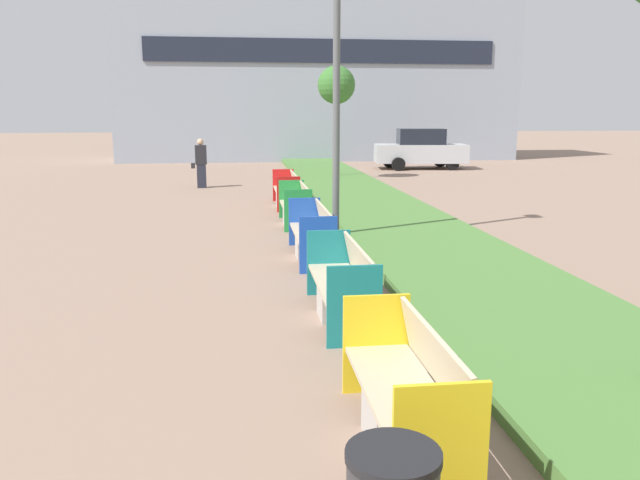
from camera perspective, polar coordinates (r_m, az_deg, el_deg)
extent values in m
cube|color=#4C7A38|center=(10.24, 13.07, -2.76)|extent=(2.80, 120.00, 0.18)
cube|color=#939EAD|center=(36.12, -0.26, 15.71)|extent=(21.67, 5.06, 10.39)
cube|color=#1E2333|center=(33.61, 0.28, 16.91)|extent=(18.20, 0.08, 1.20)
cube|color=#ADA8A0|center=(5.13, 7.42, -15.95)|extent=(0.52, 0.60, 0.42)
cube|color=#BCAD8E|center=(5.02, 7.49, -13.62)|extent=(0.58, 1.87, 0.05)
cube|color=#BCAD8E|center=(4.99, 10.62, -10.61)|extent=(0.14, 1.79, 0.48)
cube|color=yellow|center=(4.20, 10.93, -18.62)|extent=(0.62, 0.04, 0.94)
cube|color=yellow|center=(5.87, 5.14, -9.44)|extent=(0.62, 0.04, 0.94)
cube|color=#ADA8A0|center=(7.97, 1.81, -5.67)|extent=(0.52, 0.60, 0.42)
cube|color=#BCAD8E|center=(7.91, 1.82, -4.07)|extent=(0.58, 2.05, 0.05)
cube|color=#BCAD8E|center=(7.89, 3.77, -2.17)|extent=(0.14, 1.96, 0.48)
cube|color=#197A7F|center=(6.91, 3.16, -6.12)|extent=(0.62, 0.04, 0.94)
cube|color=#197A7F|center=(8.90, 0.78, -2.08)|extent=(0.62, 0.04, 0.94)
cube|color=#ADA8A0|center=(11.21, -0.85, -0.60)|extent=(0.52, 0.60, 0.42)
cube|color=#BCAD8E|center=(11.17, -0.85, 0.55)|extent=(0.58, 2.21, 0.05)
cube|color=#BCAD8E|center=(11.15, 0.52, 1.91)|extent=(0.14, 2.12, 0.48)
cube|color=blue|center=(10.07, -0.16, -0.47)|extent=(0.62, 0.04, 0.94)
cube|color=blue|center=(12.26, -1.42, 1.70)|extent=(0.62, 0.04, 0.94)
cube|color=#ADA8A0|center=(14.60, -2.33, 2.24)|extent=(0.52, 0.60, 0.42)
cube|color=#BCAD8E|center=(14.57, -2.34, 3.13)|extent=(0.58, 1.87, 0.05)
cube|color=#BCAD8E|center=(14.56, -1.29, 4.17)|extent=(0.14, 1.79, 0.48)
cube|color=#238C3D|center=(13.62, -2.00, 2.68)|extent=(0.62, 0.04, 0.94)
cube|color=#238C3D|center=(15.51, -2.64, 3.76)|extent=(0.62, 0.04, 0.94)
cube|color=#ADA8A0|center=(17.51, -3.14, 3.78)|extent=(0.52, 0.60, 0.42)
cube|color=#BCAD8E|center=(17.48, -3.15, 4.53)|extent=(0.58, 2.15, 0.05)
cube|color=#BCAD8E|center=(17.47, -2.27, 5.40)|extent=(0.14, 2.06, 0.48)
cube|color=red|center=(16.39, -2.88, 4.18)|extent=(0.62, 0.04, 0.94)
cube|color=red|center=(18.56, -3.39, 5.04)|extent=(0.62, 0.04, 0.94)
cylinder|color=black|center=(3.36, 6.73, -19.00)|extent=(0.50, 0.50, 0.05)
cylinder|color=#56595B|center=(12.37, 1.52, 15.28)|extent=(0.14, 0.14, 6.75)
cylinder|color=brown|center=(24.49, 1.48, 9.30)|extent=(0.10, 0.10, 3.22)
sphere|color=#38702D|center=(24.50, 1.51, 13.99)|extent=(1.44, 1.44, 1.44)
cube|color=#232633|center=(22.20, -10.77, 5.76)|extent=(0.30, 0.22, 0.82)
cube|color=#232328|center=(22.15, -10.84, 7.66)|extent=(0.38, 0.24, 0.66)
sphere|color=tan|center=(22.12, -10.88, 8.80)|extent=(0.23, 0.23, 0.23)
cube|color=#232328|center=(22.19, -11.53, 6.68)|extent=(0.12, 0.20, 0.18)
cube|color=#B7BABF|center=(29.70, 9.15, 7.83)|extent=(4.39, 2.27, 0.84)
cube|color=black|center=(29.66, 9.20, 9.33)|extent=(2.28, 1.80, 0.72)
cylinder|color=black|center=(29.25, 12.01, 6.85)|extent=(0.60, 0.20, 0.60)
cylinder|color=black|center=(30.96, 10.92, 7.13)|extent=(0.60, 0.20, 0.60)
cylinder|color=black|center=(28.53, 7.18, 6.89)|extent=(0.60, 0.20, 0.60)
cylinder|color=black|center=(30.28, 6.35, 7.18)|extent=(0.60, 0.20, 0.60)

